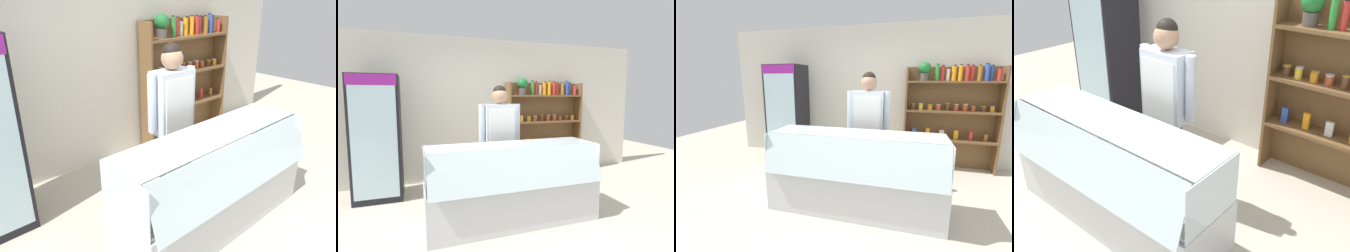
# 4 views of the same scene
# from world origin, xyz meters

# --- Properties ---
(ground_plane) EXTENTS (12.00, 12.00, 0.00)m
(ground_plane) POSITION_xyz_m (0.00, 0.00, 0.00)
(ground_plane) COLOR beige
(back_wall) EXTENTS (6.80, 0.10, 2.70)m
(back_wall) POSITION_xyz_m (0.00, 2.07, 1.35)
(back_wall) COLOR beige
(back_wall) RESTS_ON ground
(shelving_unit) EXTENTS (1.60, 0.29, 1.96)m
(shelving_unit) POSITION_xyz_m (1.13, 1.89, 1.11)
(shelving_unit) COLOR brown
(shelving_unit) RESTS_ON ground
(deli_display_case) EXTENTS (2.16, 0.72, 1.01)m
(deli_display_case) POSITION_xyz_m (-0.22, 0.07, 0.31)
(deli_display_case) COLOR silver
(deli_display_case) RESTS_ON ground
(shop_clerk) EXTENTS (0.64, 0.25, 1.77)m
(shop_clerk) POSITION_xyz_m (-0.17, 0.73, 1.06)
(shop_clerk) COLOR #4C4233
(shop_clerk) RESTS_ON ground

